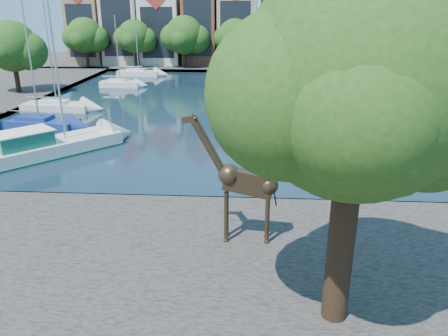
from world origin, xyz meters
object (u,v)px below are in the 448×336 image
(plane_tree, at_px, (362,91))
(sailboat_right_a, at_px, (398,147))
(giraffe_statue, at_px, (241,181))
(motorsailer, at_px, (45,145))

(plane_tree, bearing_deg, sailboat_right_a, 67.60)
(giraffe_statue, bearing_deg, plane_tree, -55.47)
(motorsailer, relative_size, sailboat_right_a, 1.13)
(giraffe_statue, distance_m, sailboat_right_a, 17.15)
(plane_tree, distance_m, sailboat_right_a, 20.63)
(plane_tree, relative_size, motorsailer, 1.06)
(plane_tree, distance_m, giraffe_statue, 7.26)
(motorsailer, xyz_separation_m, sailboat_right_a, (24.27, 1.85, -0.24))
(giraffe_statue, relative_size, motorsailer, 0.53)
(plane_tree, height_order, giraffe_statue, plane_tree)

